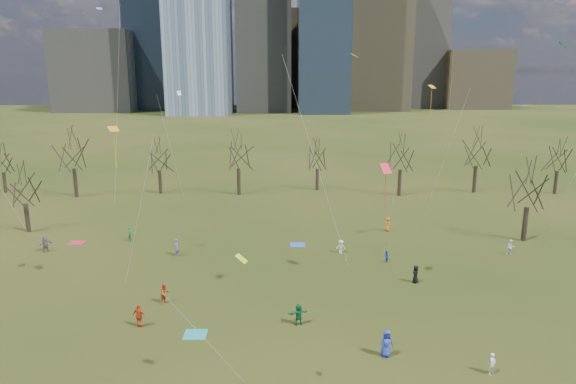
{
  "coord_description": "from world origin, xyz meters",
  "views": [
    {
      "loc": [
        -0.67,
        -35.32,
        18.18
      ],
      "look_at": [
        0.0,
        12.0,
        7.0
      ],
      "focal_mm": 32.0,
      "sensor_mm": 36.0,
      "label": 1
    }
  ],
  "objects_px": {
    "blanket_navy": "(298,245)",
    "person_2": "(165,294)",
    "person_1": "(492,364)",
    "blanket_crimson": "(77,243)",
    "person_0": "(386,344)",
    "person_4": "(139,316)",
    "blanket_teal": "(195,334)"
  },
  "relations": [
    {
      "from": "person_1",
      "to": "person_2",
      "type": "xyz_separation_m",
      "value": [
        -22.26,
        10.25,
        0.12
      ]
    },
    {
      "from": "blanket_crimson",
      "to": "person_4",
      "type": "height_order",
      "value": "person_4"
    },
    {
      "from": "person_1",
      "to": "blanket_crimson",
      "type": "bearing_deg",
      "value": 105.49
    },
    {
      "from": "blanket_teal",
      "to": "person_1",
      "type": "height_order",
      "value": "person_1"
    },
    {
      "from": "blanket_navy",
      "to": "person_0",
      "type": "relative_size",
      "value": 0.86
    },
    {
      "from": "blanket_navy",
      "to": "blanket_crimson",
      "type": "height_order",
      "value": "same"
    },
    {
      "from": "person_4",
      "to": "person_2",
      "type": "bearing_deg",
      "value": -86.14
    },
    {
      "from": "blanket_crimson",
      "to": "person_0",
      "type": "height_order",
      "value": "person_0"
    },
    {
      "from": "blanket_navy",
      "to": "person_1",
      "type": "bearing_deg",
      "value": -65.34
    },
    {
      "from": "blanket_teal",
      "to": "person_4",
      "type": "relative_size",
      "value": 0.9
    },
    {
      "from": "person_2",
      "to": "person_0",
      "type": "bearing_deg",
      "value": -77.65
    },
    {
      "from": "person_0",
      "to": "person_1",
      "type": "bearing_deg",
      "value": -25.52
    },
    {
      "from": "person_1",
      "to": "blanket_navy",
      "type": "bearing_deg",
      "value": 75.85
    },
    {
      "from": "blanket_navy",
      "to": "person_0",
      "type": "xyz_separation_m",
      "value": [
        5.04,
        -22.18,
        0.91
      ]
    },
    {
      "from": "blanket_teal",
      "to": "blanket_crimson",
      "type": "distance_m",
      "value": 25.79
    },
    {
      "from": "blanket_navy",
      "to": "person_4",
      "type": "relative_size",
      "value": 0.9
    },
    {
      "from": "blanket_navy",
      "to": "person_1",
      "type": "relative_size",
      "value": 1.13
    },
    {
      "from": "blanket_navy",
      "to": "blanket_crimson",
      "type": "relative_size",
      "value": 1.0
    },
    {
      "from": "person_4",
      "to": "blanket_teal",
      "type": "bearing_deg",
      "value": -177.66
    },
    {
      "from": "blanket_teal",
      "to": "blanket_crimson",
      "type": "height_order",
      "value": "same"
    },
    {
      "from": "person_1",
      "to": "person_4",
      "type": "relative_size",
      "value": 0.79
    },
    {
      "from": "person_1",
      "to": "person_2",
      "type": "relative_size",
      "value": 0.85
    },
    {
      "from": "blanket_crimson",
      "to": "person_1",
      "type": "distance_m",
      "value": 43.29
    },
    {
      "from": "blanket_teal",
      "to": "blanket_navy",
      "type": "height_order",
      "value": "same"
    },
    {
      "from": "person_0",
      "to": "person_2",
      "type": "height_order",
      "value": "person_0"
    },
    {
      "from": "person_1",
      "to": "person_2",
      "type": "distance_m",
      "value": 24.5
    },
    {
      "from": "person_0",
      "to": "person_2",
      "type": "distance_m",
      "value": 18.1
    },
    {
      "from": "blanket_teal",
      "to": "blanket_crimson",
      "type": "bearing_deg",
      "value": 128.69
    },
    {
      "from": "blanket_crimson",
      "to": "person_1",
      "type": "xyz_separation_m",
      "value": [
        35.15,
        -25.27,
        0.69
      ]
    },
    {
      "from": "person_0",
      "to": "blanket_crimson",
      "type": "bearing_deg",
      "value": 134.83
    },
    {
      "from": "blanket_teal",
      "to": "person_4",
      "type": "height_order",
      "value": "person_4"
    },
    {
      "from": "blanket_navy",
      "to": "person_2",
      "type": "xyz_separation_m",
      "value": [
        -11.12,
        -14.02,
        0.81
      ]
    }
  ]
}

